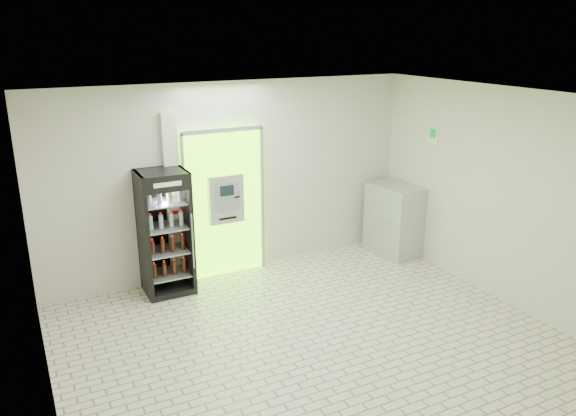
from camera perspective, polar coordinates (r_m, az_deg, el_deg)
ground at (r=7.25m, az=2.33°, el=-13.18°), size 6.00×6.00×0.00m
room_shell at (r=6.50m, az=2.53°, el=0.89°), size 6.00×6.00×6.00m
atm_assembly at (r=8.71m, az=-6.54°, el=0.57°), size 1.30×0.24×2.33m
pillar at (r=8.48m, az=-11.58°, el=0.75°), size 0.22×0.11×2.60m
beverage_cooler at (r=8.32m, az=-12.37°, el=-2.68°), size 0.69×0.66×1.84m
steel_cabinet at (r=9.78m, az=10.77°, el=-1.16°), size 0.70×0.97×1.22m
exit_sign at (r=9.26m, az=14.54°, el=7.20°), size 0.02×0.22×0.26m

